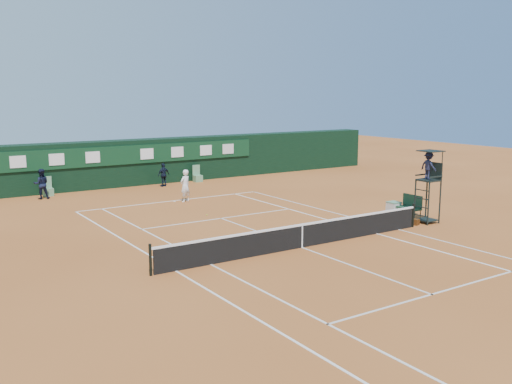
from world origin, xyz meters
TOP-DOWN VIEW (x-y plane):
  - ground at (0.00, 0.00)m, footprint 90.00×90.00m
  - court_lines at (0.00, 0.00)m, footprint 11.05×23.85m
  - tennis_net at (0.00, 0.00)m, footprint 12.90×0.10m
  - back_wall at (0.00, 18.74)m, footprint 40.00×1.65m
  - linesman_chair_left at (-5.50, 17.48)m, footprint 0.55×0.50m
  - linesman_chair_right at (4.50, 17.48)m, footprint 0.55×0.50m
  - umpire_chair at (7.62, 0.25)m, footprint 0.96×0.95m
  - player_bench at (7.98, 1.57)m, footprint 0.55×1.20m
  - tennis_bag at (6.80, 0.44)m, footprint 0.51×0.79m
  - cooler at (7.76, 2.45)m, footprint 0.57×0.57m
  - tennis_ball at (-0.28, 7.34)m, footprint 0.07×0.07m
  - player at (0.49, 11.27)m, footprint 0.78×0.64m
  - ball_kid_left at (-6.04, 16.64)m, footprint 0.96×0.81m
  - ball_kid_right at (1.70, 16.87)m, footprint 0.97×0.60m

SIDE VIEW (x-z plane):
  - ground at x=0.00m, z-range 0.00..0.00m
  - court_lines at x=0.00m, z-range 0.00..0.01m
  - tennis_ball at x=-0.28m, z-range 0.00..0.07m
  - tennis_bag at x=6.80m, z-range 0.00..0.27m
  - linesman_chair_left at x=-5.50m, z-range -0.26..0.89m
  - linesman_chair_right at x=4.50m, z-range -0.26..0.89m
  - cooler at x=7.76m, z-range 0.00..0.65m
  - tennis_net at x=0.00m, z-range -0.04..1.06m
  - player_bench at x=7.98m, z-range 0.05..1.15m
  - ball_kid_right at x=1.70m, z-range 0.00..1.54m
  - ball_kid_left at x=-6.04m, z-range 0.00..1.75m
  - player at x=0.49m, z-range 0.00..1.83m
  - back_wall at x=0.00m, z-range 0.01..3.01m
  - umpire_chair at x=7.62m, z-range 0.75..4.17m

